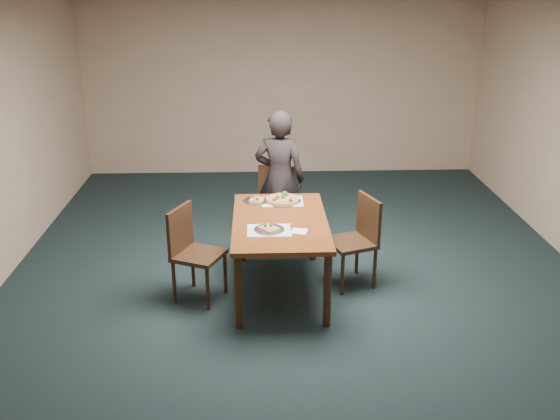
{
  "coord_description": "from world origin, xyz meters",
  "views": [
    {
      "loc": [
        -0.4,
        -5.47,
        2.96
      ],
      "look_at": [
        -0.19,
        0.05,
        0.85
      ],
      "focal_mm": 40.0,
      "sensor_mm": 36.0,
      "label": 1
    }
  ],
  "objects_px": {
    "chair_far": "(275,202)",
    "diner": "(280,179)",
    "slice_plate_far": "(257,200)",
    "chair_left": "(191,248)",
    "slice_plate_near": "(269,229)",
    "pizza_pan": "(283,199)",
    "dining_table": "(280,229)",
    "chair_right": "(358,236)"
  },
  "relations": [
    {
      "from": "chair_left",
      "to": "slice_plate_near",
      "type": "xyz_separation_m",
      "value": [
        0.74,
        -0.16,
        0.25
      ]
    },
    {
      "from": "dining_table",
      "to": "diner",
      "type": "bearing_deg",
      "value": 87.96
    },
    {
      "from": "chair_far",
      "to": "diner",
      "type": "distance_m",
      "value": 0.28
    },
    {
      "from": "chair_far",
      "to": "diner",
      "type": "relative_size",
      "value": 0.58
    },
    {
      "from": "chair_left",
      "to": "pizza_pan",
      "type": "xyz_separation_m",
      "value": [
        0.89,
        0.61,
        0.26
      ]
    },
    {
      "from": "pizza_pan",
      "to": "slice_plate_near",
      "type": "xyz_separation_m",
      "value": [
        -0.16,
        -0.77,
        -0.01
      ]
    },
    {
      "from": "dining_table",
      "to": "chair_right",
      "type": "height_order",
      "value": "chair_right"
    },
    {
      "from": "chair_right",
      "to": "slice_plate_near",
      "type": "height_order",
      "value": "chair_right"
    },
    {
      "from": "chair_far",
      "to": "chair_right",
      "type": "xyz_separation_m",
      "value": [
        0.79,
        -1.0,
        0.0
      ]
    },
    {
      "from": "dining_table",
      "to": "slice_plate_near",
      "type": "distance_m",
      "value": 0.3
    },
    {
      "from": "dining_table",
      "to": "chair_right",
      "type": "distance_m",
      "value": 0.81
    },
    {
      "from": "chair_far",
      "to": "chair_left",
      "type": "height_order",
      "value": "same"
    },
    {
      "from": "diner",
      "to": "slice_plate_far",
      "type": "bearing_deg",
      "value": 80.67
    },
    {
      "from": "pizza_pan",
      "to": "slice_plate_far",
      "type": "bearing_deg",
      "value": 176.26
    },
    {
      "from": "chair_left",
      "to": "pizza_pan",
      "type": "relative_size",
      "value": 2.41
    },
    {
      "from": "chair_far",
      "to": "diner",
      "type": "bearing_deg",
      "value": 48.88
    },
    {
      "from": "chair_left",
      "to": "slice_plate_far",
      "type": "distance_m",
      "value": 0.92
    },
    {
      "from": "chair_left",
      "to": "chair_right",
      "type": "height_order",
      "value": "same"
    },
    {
      "from": "slice_plate_near",
      "to": "chair_right",
      "type": "bearing_deg",
      "value": 23.65
    },
    {
      "from": "dining_table",
      "to": "pizza_pan",
      "type": "bearing_deg",
      "value": 84.76
    },
    {
      "from": "chair_left",
      "to": "diner",
      "type": "height_order",
      "value": "diner"
    },
    {
      "from": "chair_left",
      "to": "chair_right",
      "type": "relative_size",
      "value": 1.0
    },
    {
      "from": "pizza_pan",
      "to": "chair_right",
      "type": "bearing_deg",
      "value": -27.2
    },
    {
      "from": "chair_far",
      "to": "pizza_pan",
      "type": "xyz_separation_m",
      "value": [
        0.06,
        -0.62,
        0.26
      ]
    },
    {
      "from": "diner",
      "to": "dining_table",
      "type": "bearing_deg",
      "value": 100.67
    },
    {
      "from": "chair_far",
      "to": "slice_plate_near",
      "type": "distance_m",
      "value": 1.41
    },
    {
      "from": "diner",
      "to": "chair_left",
      "type": "bearing_deg",
      "value": 67.69
    },
    {
      "from": "chair_far",
      "to": "slice_plate_far",
      "type": "relative_size",
      "value": 3.25
    },
    {
      "from": "chair_left",
      "to": "chair_right",
      "type": "xyz_separation_m",
      "value": [
        1.63,
        0.23,
        0.0
      ]
    },
    {
      "from": "chair_right",
      "to": "diner",
      "type": "bearing_deg",
      "value": -164.78
    },
    {
      "from": "chair_left",
      "to": "diner",
      "type": "distance_m",
      "value": 1.57
    },
    {
      "from": "slice_plate_far",
      "to": "slice_plate_near",
      "type": "bearing_deg",
      "value": -82.09
    },
    {
      "from": "chair_far",
      "to": "slice_plate_near",
      "type": "bearing_deg",
      "value": -84.81
    },
    {
      "from": "chair_far",
      "to": "chair_left",
      "type": "distance_m",
      "value": 1.48
    },
    {
      "from": "dining_table",
      "to": "chair_left",
      "type": "height_order",
      "value": "chair_left"
    },
    {
      "from": "chair_left",
      "to": "diner",
      "type": "relative_size",
      "value": 0.58
    },
    {
      "from": "slice_plate_near",
      "to": "chair_far",
      "type": "bearing_deg",
      "value": 85.82
    },
    {
      "from": "dining_table",
      "to": "slice_plate_near",
      "type": "xyz_separation_m",
      "value": [
        -0.11,
        -0.26,
        0.11
      ]
    },
    {
      "from": "dining_table",
      "to": "diner",
      "type": "height_order",
      "value": "diner"
    },
    {
      "from": "chair_right",
      "to": "slice_plate_near",
      "type": "xyz_separation_m",
      "value": [
        -0.89,
        -0.39,
        0.25
      ]
    },
    {
      "from": "chair_far",
      "to": "chair_right",
      "type": "height_order",
      "value": "same"
    },
    {
      "from": "chair_right",
      "to": "diner",
      "type": "height_order",
      "value": "diner"
    }
  ]
}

